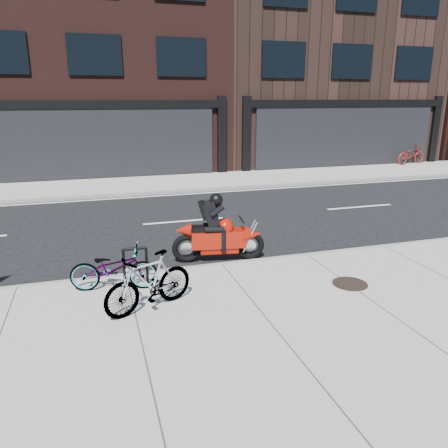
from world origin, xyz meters
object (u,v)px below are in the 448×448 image
object	(u,v)px
bicycle_front	(114,268)
bicycle_rear	(149,282)
manhole_cover	(350,284)
bike_rack	(135,264)
motorcycle	(223,234)
bicycle_far	(411,154)

from	to	relation	value
bicycle_front	bicycle_rear	bearing A→B (deg)	-141.73
manhole_cover	bike_rack	bearing A→B (deg)	164.68
bike_rack	bicycle_rear	world-z (taller)	bicycle_rear
bike_rack	bicycle_rear	xyz separation A→B (m)	(0.12, -0.97, 0.03)
motorcycle	bicycle_far	size ratio (longest dim) A/B	1.08
bicycle_front	manhole_cover	size ratio (longest dim) A/B	2.40
bicycle_front	bicycle_rear	xyz separation A→B (m)	(0.51, -0.97, 0.07)
manhole_cover	bicycle_rear	bearing A→B (deg)	178.62
bike_rack	bicycle_rear	distance (m)	0.98
bike_rack	bicycle_far	world-z (taller)	bicycle_far
motorcycle	bicycle_far	world-z (taller)	motorcycle
bike_rack	manhole_cover	distance (m)	4.05
bicycle_far	manhole_cover	world-z (taller)	bicycle_far
bicycle_rear	bicycle_far	bearing A→B (deg)	105.81
bike_rack	bicycle_front	bearing A→B (deg)	-180.00
bike_rack	bicycle_far	xyz separation A→B (m)	(15.56, 11.60, 0.05)
bicycle_front	motorcycle	distance (m)	2.69
bike_rack	bicycle_far	size ratio (longest dim) A/B	0.40
motorcycle	manhole_cover	size ratio (longest dim) A/B	3.15
bike_rack	bicycle_rear	size ratio (longest dim) A/B	0.48
bicycle_rear	manhole_cover	size ratio (longest dim) A/B	2.46
bike_rack	bicycle_front	xyz separation A→B (m)	(-0.39, -0.00, -0.04)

